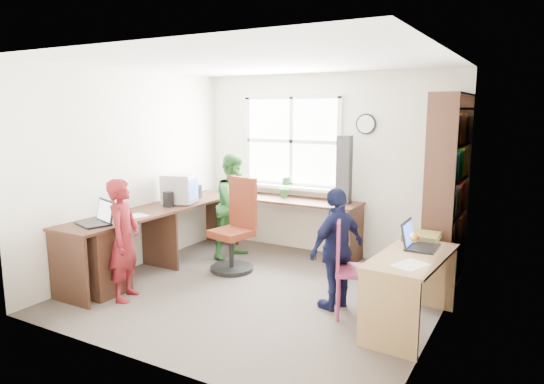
{
  "coord_description": "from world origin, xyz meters",
  "views": [
    {
      "loc": [
        2.53,
        -4.24,
        1.93
      ],
      "look_at": [
        0.0,
        0.25,
        1.05
      ],
      "focal_mm": 32.0,
      "sensor_mm": 36.0,
      "label": 1
    }
  ],
  "objects_px": {
    "cd_tower": "(344,170)",
    "potted_plant": "(285,187)",
    "crt_monitor": "(179,189)",
    "person_navy": "(337,249)",
    "laptop_right": "(417,241)",
    "person_red": "(124,240)",
    "bookshelf": "(447,196)",
    "person_green": "(236,206)",
    "l_desk": "(149,241)",
    "right_desk": "(411,275)",
    "swivel_chair": "(236,231)",
    "laptop_left": "(98,218)",
    "wooden_chair": "(350,264)"
  },
  "relations": [
    {
      "from": "potted_plant",
      "to": "person_red",
      "type": "distance_m",
      "value": 2.39
    },
    {
      "from": "l_desk",
      "to": "person_navy",
      "type": "relative_size",
      "value": 2.46
    },
    {
      "from": "wooden_chair",
      "to": "laptop_right",
      "type": "relative_size",
      "value": 2.57
    },
    {
      "from": "l_desk",
      "to": "crt_monitor",
      "type": "distance_m",
      "value": 0.89
    },
    {
      "from": "wooden_chair",
      "to": "person_navy",
      "type": "distance_m",
      "value": 0.22
    },
    {
      "from": "bookshelf",
      "to": "laptop_right",
      "type": "height_order",
      "value": "bookshelf"
    },
    {
      "from": "l_desk",
      "to": "crt_monitor",
      "type": "height_order",
      "value": "crt_monitor"
    },
    {
      "from": "l_desk",
      "to": "potted_plant",
      "type": "distance_m",
      "value": 1.98
    },
    {
      "from": "right_desk",
      "to": "cd_tower",
      "type": "bearing_deg",
      "value": 132.69
    },
    {
      "from": "cd_tower",
      "to": "potted_plant",
      "type": "distance_m",
      "value": 0.87
    },
    {
      "from": "laptop_right",
      "to": "person_green",
      "type": "bearing_deg",
      "value": 73.06
    },
    {
      "from": "swivel_chair",
      "to": "person_green",
      "type": "distance_m",
      "value": 0.55
    },
    {
      "from": "laptop_right",
      "to": "potted_plant",
      "type": "height_order",
      "value": "potted_plant"
    },
    {
      "from": "l_desk",
      "to": "swivel_chair",
      "type": "height_order",
      "value": "swivel_chair"
    },
    {
      "from": "bookshelf",
      "to": "wooden_chair",
      "type": "bearing_deg",
      "value": -116.06
    },
    {
      "from": "wooden_chair",
      "to": "person_red",
      "type": "relative_size",
      "value": 0.74
    },
    {
      "from": "l_desk",
      "to": "laptop_right",
      "type": "height_order",
      "value": "laptop_right"
    },
    {
      "from": "crt_monitor",
      "to": "person_navy",
      "type": "bearing_deg",
      "value": -28.0
    },
    {
      "from": "right_desk",
      "to": "swivel_chair",
      "type": "height_order",
      "value": "swivel_chair"
    },
    {
      "from": "bookshelf",
      "to": "swivel_chair",
      "type": "bearing_deg",
      "value": -163.44
    },
    {
      "from": "l_desk",
      "to": "bookshelf",
      "type": "distance_m",
      "value": 3.35
    },
    {
      "from": "person_navy",
      "to": "right_desk",
      "type": "bearing_deg",
      "value": 102.28
    },
    {
      "from": "wooden_chair",
      "to": "person_navy",
      "type": "xyz_separation_m",
      "value": [
        -0.17,
        0.1,
        0.1
      ]
    },
    {
      "from": "laptop_right",
      "to": "cd_tower",
      "type": "bearing_deg",
      "value": 42.88
    },
    {
      "from": "swivel_chair",
      "to": "person_green",
      "type": "relative_size",
      "value": 0.82
    },
    {
      "from": "laptop_right",
      "to": "potted_plant",
      "type": "bearing_deg",
      "value": 57.8
    },
    {
      "from": "crt_monitor",
      "to": "laptop_right",
      "type": "relative_size",
      "value": 1.29
    },
    {
      "from": "l_desk",
      "to": "laptop_right",
      "type": "relative_size",
      "value": 8.23
    },
    {
      "from": "laptop_right",
      "to": "person_red",
      "type": "xyz_separation_m",
      "value": [
        -2.69,
        -0.99,
        -0.11
      ]
    },
    {
      "from": "bookshelf",
      "to": "potted_plant",
      "type": "distance_m",
      "value": 2.15
    },
    {
      "from": "crt_monitor",
      "to": "potted_plant",
      "type": "relative_size",
      "value": 1.58
    },
    {
      "from": "laptop_right",
      "to": "person_red",
      "type": "bearing_deg",
      "value": 110.28
    },
    {
      "from": "l_desk",
      "to": "right_desk",
      "type": "height_order",
      "value": "l_desk"
    },
    {
      "from": "right_desk",
      "to": "person_navy",
      "type": "bearing_deg",
      "value": 176.54
    },
    {
      "from": "laptop_right",
      "to": "person_navy",
      "type": "bearing_deg",
      "value": 101.75
    },
    {
      "from": "laptop_left",
      "to": "bookshelf",
      "type": "bearing_deg",
      "value": 51.74
    },
    {
      "from": "laptop_left",
      "to": "person_green",
      "type": "xyz_separation_m",
      "value": [
        0.54,
        1.77,
        -0.12
      ]
    },
    {
      "from": "wooden_chair",
      "to": "crt_monitor",
      "type": "bearing_deg",
      "value": 148.28
    },
    {
      "from": "crt_monitor",
      "to": "person_navy",
      "type": "distance_m",
      "value": 2.38
    },
    {
      "from": "potted_plant",
      "to": "right_desk",
      "type": "bearing_deg",
      "value": -36.63
    },
    {
      "from": "l_desk",
      "to": "person_red",
      "type": "xyz_separation_m",
      "value": [
        0.19,
        -0.54,
        0.17
      ]
    },
    {
      "from": "right_desk",
      "to": "wooden_chair",
      "type": "relative_size",
      "value": 1.31
    },
    {
      "from": "crt_monitor",
      "to": "person_navy",
      "type": "height_order",
      "value": "person_navy"
    },
    {
      "from": "cd_tower",
      "to": "person_red",
      "type": "xyz_separation_m",
      "value": [
        -1.47,
        -2.32,
        -0.56
      ]
    },
    {
      "from": "wooden_chair",
      "to": "person_green",
      "type": "xyz_separation_m",
      "value": [
        -1.96,
        1.02,
        0.18
      ]
    },
    {
      "from": "bookshelf",
      "to": "person_green",
      "type": "bearing_deg",
      "value": -174.36
    },
    {
      "from": "l_desk",
      "to": "potted_plant",
      "type": "height_order",
      "value": "potted_plant"
    },
    {
      "from": "person_navy",
      "to": "person_red",
      "type": "bearing_deg",
      "value": -46.9
    },
    {
      "from": "laptop_right",
      "to": "person_navy",
      "type": "height_order",
      "value": "person_navy"
    },
    {
      "from": "person_red",
      "to": "person_navy",
      "type": "relative_size",
      "value": 1.04
    }
  ]
}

